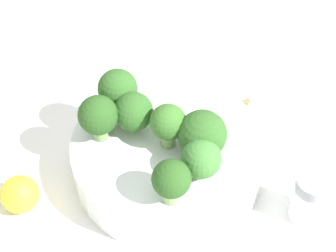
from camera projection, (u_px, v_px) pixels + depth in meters
The scene contains 13 objects.
ground_plane at pixel (168, 170), 0.65m from camera, with size 3.00×3.00×0.00m, color white.
bowl at pixel (168, 157), 0.63m from camera, with size 0.21×0.21×0.05m, color silver.
broccoli_floret_0 at pixel (202, 135), 0.58m from camera, with size 0.05×0.05×0.06m.
broccoli_floret_1 at pixel (201, 159), 0.56m from camera, with size 0.04×0.04×0.05m.
broccoli_floret_2 at pixel (171, 181), 0.54m from camera, with size 0.04×0.04×0.05m.
broccoli_floret_3 at pixel (169, 123), 0.59m from camera, with size 0.04×0.04×0.05m.
broccoli_floret_4 at pixel (133, 112), 0.60m from camera, with size 0.04×0.04×0.05m.
broccoli_floret_5 at pixel (98, 116), 0.59m from camera, with size 0.04×0.04×0.06m.
broccoli_floret_6 at pixel (116, 91), 0.62m from camera, with size 0.04×0.04×0.06m.
pepper_shaker at pixel (309, 198), 0.58m from camera, with size 0.04×0.04×0.06m.
lemon_wedge at pixel (20, 194), 0.60m from camera, with size 0.04×0.04×0.04m, color yellow.
almond_crumb_0 at pixel (189, 87), 0.73m from camera, with size 0.01×0.01×0.01m, color tan.
almond_crumb_1 at pixel (247, 101), 0.71m from camera, with size 0.01×0.01×0.01m, color olive.
Camera 1 is at (-0.29, -0.26, 0.52)m, focal length 60.00 mm.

